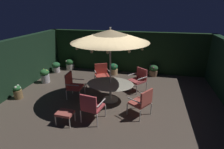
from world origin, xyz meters
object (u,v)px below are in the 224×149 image
Objects in this scene: potted_plant_right_far at (45,75)px; potted_plant_back_left at (70,64)px; patio_umbrella at (110,36)px; potted_plant_right_near at (113,69)px; patio_chair_north at (102,73)px; ottoman_footrest at (65,114)px; patio_chair_northeast at (73,84)px; patio_dining_table at (110,86)px; patio_chair_southeast at (142,101)px; potted_plant_back_center at (56,67)px; patio_chair_south at (139,78)px; potted_plant_left_near at (153,70)px; potted_plant_left_far at (18,92)px; patio_chair_east at (91,106)px.

potted_plant_right_far is 1.07× the size of potted_plant_back_left.
patio_umbrella is 4.68× the size of potted_plant_right_near.
patio_chair_north is 1.88× the size of ottoman_footrest.
patio_chair_northeast reaches higher than potted_plant_back_left.
ottoman_footrest is (-1.02, -1.76, -0.24)m from patio_dining_table.
patio_chair_north is 1.61× the size of potted_plant_back_left.
patio_chair_southeast is 5.81m from potted_plant_back_left.
potted_plant_back_center is 0.97× the size of potted_plant_right_near.
ottoman_footrest is (0.49, -1.69, -0.22)m from patio_chair_northeast.
patio_chair_north is 3.11m from ottoman_footrest.
patio_dining_table is at bearing 2.74° from patio_chair_northeast.
patio_chair_south reaches higher than ottoman_footrest.
patio_chair_northeast reaches higher than ottoman_footrest.
patio_dining_table is at bearing -44.57° from potted_plant_back_left.
patio_umbrella reaches higher than patio_chair_south.
patio_chair_north reaches higher than potted_plant_left_near.
patio_chair_southeast reaches higher than potted_plant_right_far.
potted_plant_back_left is at bearing -179.94° from potted_plant_left_near.
patio_chair_north is 1.02× the size of patio_chair_south.
potted_plant_right_far is (-3.42, 1.02, -0.24)m from patio_dining_table.
patio_chair_southeast is at bearing -33.53° from patio_umbrella.
potted_plant_left_far is (-2.88, -1.98, -0.29)m from patio_chair_north.
patio_chair_southeast reaches higher than ottoman_footrest.
potted_plant_back_left is (-1.59, 3.11, -0.25)m from patio_chair_northeast.
potted_plant_left_near is (1.60, 3.05, -0.28)m from patio_dining_table.
patio_dining_table is 4.34m from potted_plant_back_left.
patio_umbrella is 4.07m from potted_plant_left_near.
patio_chair_northeast is 1.70× the size of potted_plant_left_near.
patio_chair_north is 0.98× the size of patio_chair_east.
potted_plant_back_left is at bearing 49.94° from potted_plant_back_center.
patio_chair_southeast reaches higher than potted_plant_left_far.
patio_chair_north reaches higher than patio_chair_southeast.
patio_chair_southeast reaches higher than potted_plant_right_near.
patio_chair_east is at bearing -49.25° from potted_plant_back_center.
potted_plant_right_far is (-2.72, -0.30, -0.22)m from patio_chair_north.
potted_plant_right_near is at bearing 31.20° from potted_plant_right_far.
patio_dining_table reaches higher than potted_plant_left_far.
potted_plant_right_near is at bearing -173.23° from potted_plant_left_near.
patio_chair_southeast is at bearing -33.53° from patio_dining_table.
potted_plant_left_near reaches higher than ottoman_footrest.
patio_dining_table is at bearing -33.20° from patio_umbrella.
potted_plant_right_near is (3.12, 0.38, -0.01)m from potted_plant_back_center.
potted_plant_right_near is (1.01, 2.87, -0.26)m from patio_chair_northeast.
potted_plant_right_far is 5.41m from potted_plant_left_near.
patio_umbrella reaches higher than potted_plant_back_center.
potted_plant_right_far is at bearing -148.80° from potted_plant_right_near.
patio_umbrella is at bearing 59.98° from ottoman_footrest.
potted_plant_right_near is 3.43m from potted_plant_right_far.
patio_chair_northeast is at bearing -177.26° from patio_dining_table.
patio_chair_south reaches higher than potted_plant_left_far.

